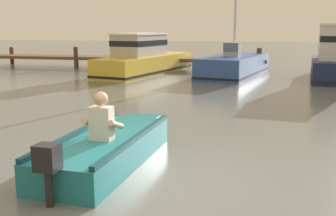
{
  "coord_description": "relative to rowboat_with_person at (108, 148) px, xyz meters",
  "views": [
    {
      "loc": [
        1.27,
        -5.16,
        2.14
      ],
      "look_at": [
        -0.54,
        2.71,
        0.55
      ],
      "focal_mm": 43.8,
      "sensor_mm": 36.0,
      "label": 1
    }
  ],
  "objects": [
    {
      "name": "moored_boat_blue",
      "position": [
        1.14,
        12.67,
        0.19
      ],
      "size": [
        3.05,
        5.88,
        3.78
      ],
      "color": "#2D519E",
      "rests_on": "ground"
    },
    {
      "name": "ground_plane",
      "position": [
        1.08,
        -0.78,
        -0.25
      ],
      "size": [
        120.0,
        120.0,
        0.0
      ],
      "primitive_type": "plane",
      "color": "slate"
    },
    {
      "name": "moored_boat_yellow",
      "position": [
        -3.05,
        12.6,
        0.45
      ],
      "size": [
        3.26,
        7.06,
        1.9
      ],
      "color": "gold",
      "rests_on": "ground"
    },
    {
      "name": "rowboat_with_person",
      "position": [
        0.0,
        0.0,
        0.0
      ],
      "size": [
        1.27,
        3.72,
        1.19
      ],
      "color": "#1E727A",
      "rests_on": "ground"
    },
    {
      "name": "wooden_dock",
      "position": [
        -5.0,
        15.14,
        0.26
      ],
      "size": [
        15.19,
        1.64,
        1.17
      ],
      "color": "brown",
      "rests_on": "ground"
    }
  ]
}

